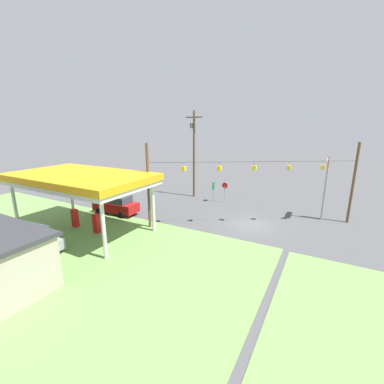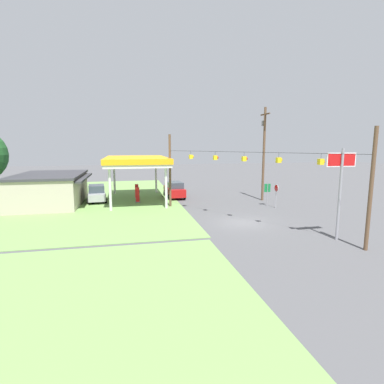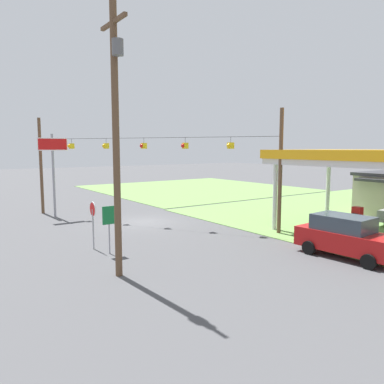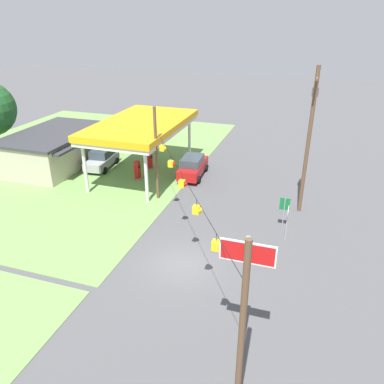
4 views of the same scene
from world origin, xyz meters
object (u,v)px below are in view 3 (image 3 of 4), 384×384
(fuel_pump_near, at_px, (357,222))
(route_sign, at_px, (109,220))
(gas_station_canopy, at_px, (383,159))
(car_at_pumps_front, at_px, (346,236))
(utility_pole_main, at_px, (116,128))
(stop_sign_roadside, at_px, (93,215))
(stop_sign_overhead, at_px, (53,159))

(fuel_pump_near, relative_size, route_sign, 0.73)
(gas_station_canopy, xyz_separation_m, car_at_pumps_front, (0.86, -4.61, -3.61))
(utility_pole_main, bearing_deg, fuel_pump_near, 83.58)
(car_at_pumps_front, bearing_deg, stop_sign_roadside, -135.64)
(car_at_pumps_front, relative_size, stop_sign_overhead, 0.78)
(route_sign, relative_size, utility_pole_main, 0.22)
(stop_sign_overhead, bearing_deg, route_sign, -3.02)
(gas_station_canopy, relative_size, route_sign, 5.04)
(stop_sign_roadside, height_order, stop_sign_overhead, stop_sign_overhead)
(fuel_pump_near, relative_size, car_at_pumps_front, 0.36)
(car_at_pumps_front, bearing_deg, stop_sign_overhead, -159.73)
(stop_sign_roadside, bearing_deg, route_sign, -165.78)
(fuel_pump_near, xyz_separation_m, car_at_pumps_front, (2.23, -4.61, 0.19))
(car_at_pumps_front, xyz_separation_m, utility_pole_main, (-3.87, -9.97, 4.99))
(fuel_pump_near, relative_size, stop_sign_overhead, 0.28)
(gas_station_canopy, xyz_separation_m, stop_sign_overhead, (-18.14, -12.99, -0.20))
(car_at_pumps_front, bearing_deg, route_sign, -131.86)
(stop_sign_overhead, bearing_deg, utility_pole_main, -6.02)
(stop_sign_roadside, relative_size, stop_sign_overhead, 0.40)
(route_sign, distance_m, utility_pole_main, 5.48)
(fuel_pump_near, xyz_separation_m, utility_pole_main, (-1.64, -14.58, 5.18))
(fuel_pump_near, distance_m, stop_sign_roadside, 15.30)
(stop_sign_overhead, xyz_separation_m, route_sign, (11.87, -0.63, -2.73))
(car_at_pumps_front, height_order, route_sign, route_sign)
(fuel_pump_near, xyz_separation_m, stop_sign_roadside, (-6.21, -13.95, 0.98))
(gas_station_canopy, relative_size, car_at_pumps_front, 2.47)
(gas_station_canopy, relative_size, fuel_pump_near, 6.91)
(fuel_pump_near, bearing_deg, gas_station_canopy, 0.06)
(car_at_pumps_front, height_order, stop_sign_overhead, stop_sign_overhead)
(gas_station_canopy, height_order, route_sign, gas_station_canopy)
(fuel_pump_near, relative_size, utility_pole_main, 0.16)
(gas_station_canopy, xyz_separation_m, route_sign, (-6.26, -13.61, -2.93))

